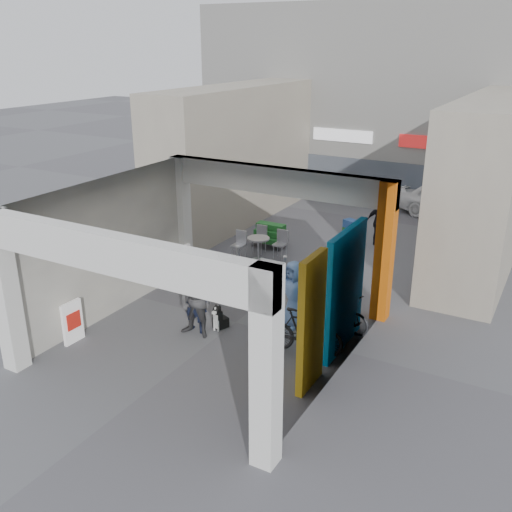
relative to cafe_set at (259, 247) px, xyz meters
The scene contains 21 objects.
ground 4.63m from the cafe_set, 68.37° to the right, with size 90.00×90.00×0.00m, color #56575B.
arcade_canopy 5.92m from the cafe_set, 66.33° to the right, with size 6.40×6.45×6.40m.
far_building 10.51m from the cafe_set, 80.06° to the left, with size 18.00×4.08×8.00m.
plaza_bldg_left 4.79m from the cafe_set, 131.09° to the left, with size 2.00×9.00×5.00m, color #A39C87.
plaza_bldg_right 7.32m from the cafe_set, 27.37° to the left, with size 2.00×9.00×5.00m, color #A39C87.
bollard_left 1.72m from the cafe_set, 82.89° to the right, with size 0.09×0.09×0.92m, color #96999E.
bollard_center 2.55m from the cafe_set, 45.02° to the right, with size 0.09×0.09×0.92m, color #96999E.
bollard_right 3.76m from the cafe_set, 31.10° to the right, with size 0.09×0.09×0.82m, color #96999E.
advert_board_near 7.00m from the cafe_set, 98.58° to the right, with size 0.11×0.55×1.00m.
advert_board_far 2.84m from the cafe_set, 111.61° to the right, with size 0.14×0.56×1.00m.
cafe_set is the anchor object (origin of this frame).
produce_stand 0.98m from the cafe_set, 100.41° to the left, with size 1.18×0.64×0.78m.
crate_stack 3.92m from the cafe_set, 63.20° to the left, with size 0.55×0.50×0.56m.
border_collie 5.00m from the cafe_set, 72.27° to the right, with size 0.25×0.48×0.67m.
man_with_dog 5.25m from the cafe_set, 77.88° to the right, with size 0.64×0.42×1.74m, color black.
man_back_turned 5.47m from the cafe_set, 76.59° to the right, with size 0.86×0.67×1.78m, color #37373A.
man_elderly 4.82m from the cafe_set, 51.12° to the right, with size 0.82×0.53×1.67m, color #5F81BA.
man_crates 4.22m from the cafe_set, 44.46° to the left, with size 0.94×0.39×1.61m, color black.
bicycle_front 5.18m from the cafe_set, 39.45° to the right, with size 0.60×1.71×0.90m, color black.
bicycle_rear 6.13m from the cafe_set, 52.03° to the right, with size 0.50×1.78×1.07m, color black.
white_van 8.51m from the cafe_set, 57.47° to the left, with size 1.72×4.26×1.45m, color white.
Camera 1 is at (6.58, -10.70, 6.51)m, focal length 40.00 mm.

